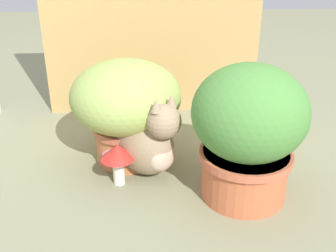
{
  "coord_description": "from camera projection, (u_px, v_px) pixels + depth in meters",
  "views": [
    {
      "loc": [
        0.0,
        -1.17,
        0.77
      ],
      "look_at": [
        0.07,
        0.03,
        0.18
      ],
      "focal_mm": 44.33,
      "sensor_mm": 36.0,
      "label": 1
    }
  ],
  "objects": [
    {
      "name": "cardboard_backdrop",
      "position": [
        151.0,
        11.0,
        1.71
      ],
      "size": [
        0.92,
        0.03,
        0.89
      ],
      "primitive_type": "cube",
      "color": "tan",
      "rests_on": "ground"
    },
    {
      "name": "leafy_planter",
      "position": [
        248.0,
        129.0,
        1.21
      ],
      "size": [
        0.34,
        0.34,
        0.42
      ],
      "color": "#C0603B",
      "rests_on": "ground"
    },
    {
      "name": "mushroom_ornament_pink",
      "position": [
        114.0,
        151.0,
        1.4
      ],
      "size": [
        0.08,
        0.08,
        0.11
      ],
      "color": "silver",
      "rests_on": "ground"
    },
    {
      "name": "ground_plane",
      "position": [
        149.0,
        179.0,
        1.39
      ],
      "size": [
        6.0,
        6.0,
        0.0
      ],
      "primitive_type": "plane",
      "color": "gray"
    },
    {
      "name": "mushroom_ornament_red",
      "position": [
        117.0,
        155.0,
        1.32
      ],
      "size": [
        0.11,
        0.11,
        0.14
      ],
      "color": "silver",
      "rests_on": "ground"
    },
    {
      "name": "cat",
      "position": [
        145.0,
        140.0,
        1.38
      ],
      "size": [
        0.29,
        0.37,
        0.32
      ],
      "color": "#987F62",
      "rests_on": "ground"
    },
    {
      "name": "grass_planter",
      "position": [
        126.0,
        105.0,
        1.42
      ],
      "size": [
        0.38,
        0.38,
        0.37
      ],
      "color": "#B96C3C",
      "rests_on": "ground"
    }
  ]
}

